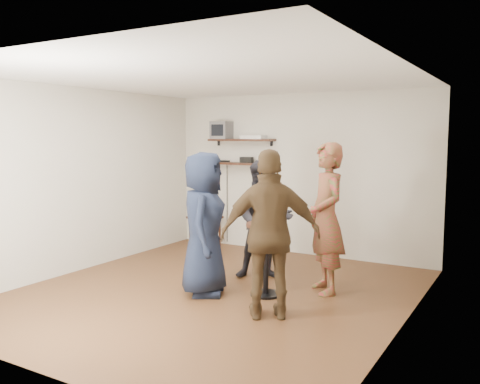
% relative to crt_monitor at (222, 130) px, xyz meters
% --- Properties ---
extents(room, '(4.58, 5.08, 2.68)m').
position_rel_crt_monitor_xyz_m(room, '(1.38, -2.38, -0.72)').
color(room, '#4B2C18').
rests_on(room, ground).
extents(shelf_upper, '(1.20, 0.25, 0.04)m').
position_rel_crt_monitor_xyz_m(shelf_upper, '(0.38, 0.00, -0.17)').
color(shelf_upper, black).
rests_on(shelf_upper, room).
extents(shelf_lower, '(1.20, 0.25, 0.04)m').
position_rel_crt_monitor_xyz_m(shelf_lower, '(0.38, 0.00, -0.57)').
color(shelf_lower, black).
rests_on(shelf_lower, room).
extents(crt_monitor, '(0.32, 0.30, 0.30)m').
position_rel_crt_monitor_xyz_m(crt_monitor, '(0.00, 0.00, 0.00)').
color(crt_monitor, '#59595B').
rests_on(crt_monitor, shelf_upper).
extents(dvd_deck, '(0.40, 0.24, 0.06)m').
position_rel_crt_monitor_xyz_m(dvd_deck, '(0.62, 0.00, -0.12)').
color(dvd_deck, silver).
rests_on(dvd_deck, shelf_upper).
extents(radio, '(0.22, 0.10, 0.10)m').
position_rel_crt_monitor_xyz_m(radio, '(0.49, 0.00, -0.50)').
color(radio, black).
rests_on(radio, shelf_lower).
extents(power_strip, '(0.30, 0.05, 0.03)m').
position_rel_crt_monitor_xyz_m(power_strip, '(-0.04, 0.05, -0.54)').
color(power_strip, black).
rests_on(power_strip, shelf_lower).
extents(side_table, '(0.54, 0.54, 0.55)m').
position_rel_crt_monitor_xyz_m(side_table, '(-0.15, -0.32, -1.56)').
color(side_table, black).
rests_on(side_table, room).
extents(vase_lilies, '(0.19, 0.19, 0.95)m').
position_rel_crt_monitor_xyz_m(vase_lilies, '(-0.15, -0.32, -1.17)').
color(vase_lilies, white).
rests_on(vase_lilies, side_table).
extents(drinks_table, '(0.48, 0.48, 0.88)m').
position_rel_crt_monitor_xyz_m(drinks_table, '(1.98, -2.14, -1.45)').
color(drinks_table, black).
rests_on(drinks_table, room).
extents(wine_glass_fl, '(0.07, 0.07, 0.22)m').
position_rel_crt_monitor_xyz_m(wine_glass_fl, '(1.90, -2.16, -0.99)').
color(wine_glass_fl, silver).
rests_on(wine_glass_fl, drinks_table).
extents(wine_glass_fr, '(0.07, 0.07, 0.22)m').
position_rel_crt_monitor_xyz_m(wine_glass_fr, '(2.05, -2.17, -0.99)').
color(wine_glass_fr, silver).
rests_on(wine_glass_fr, drinks_table).
extents(wine_glass_bl, '(0.06, 0.06, 0.19)m').
position_rel_crt_monitor_xyz_m(wine_glass_bl, '(1.97, -2.09, -1.01)').
color(wine_glass_bl, silver).
rests_on(wine_glass_bl, drinks_table).
extents(wine_glass_br, '(0.07, 0.07, 0.22)m').
position_rel_crt_monitor_xyz_m(wine_glass_br, '(1.99, -2.14, -0.99)').
color(wine_glass_br, silver).
rests_on(wine_glass_br, drinks_table).
extents(person_plaid, '(0.77, 0.80, 1.84)m').
position_rel_crt_monitor_xyz_m(person_plaid, '(2.54, -1.65, -1.10)').
color(person_plaid, '#B61429').
rests_on(person_plaid, room).
extents(person_dark, '(0.97, 0.91, 1.59)m').
position_rel_crt_monitor_xyz_m(person_dark, '(1.61, -1.48, -1.22)').
color(person_dark, black).
rests_on(person_dark, room).
extents(person_navy, '(0.86, 1.00, 1.73)m').
position_rel_crt_monitor_xyz_m(person_navy, '(1.30, -2.46, -1.15)').
color(person_navy, black).
rests_on(person_navy, room).
extents(person_brown, '(1.12, 0.91, 1.78)m').
position_rel_crt_monitor_xyz_m(person_brown, '(2.37, -2.78, -1.13)').
color(person_brown, '#44311D').
rests_on(person_brown, room).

